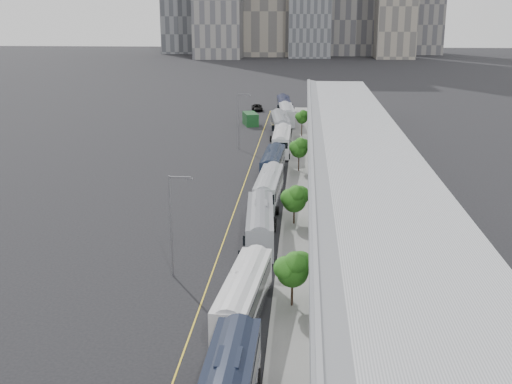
# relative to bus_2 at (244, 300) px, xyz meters

# --- Properties ---
(sidewalk) EXTENTS (10.00, 170.00, 0.12)m
(sidewalk) POSITION_rel_bus_2_xyz_m (6.94, 22.02, -1.44)
(sidewalk) COLOR gray
(sidewalk) RESTS_ON ground
(lane_line) EXTENTS (0.12, 160.00, 0.02)m
(lane_line) POSITION_rel_bus_2_xyz_m (-3.56, 22.02, -1.49)
(lane_line) COLOR gold
(lane_line) RESTS_ON ground
(depot) EXTENTS (12.45, 160.40, 7.20)m
(depot) POSITION_rel_bus_2_xyz_m (10.93, 22.02, 2.01)
(depot) COLOR gray
(depot) RESTS_ON ground
(bus_2) EXTENTS (3.51, 12.35, 3.56)m
(bus_2) POSITION_rel_bus_2_xyz_m (0.00, 0.00, 0.00)
(bus_2) COLOR silver
(bus_2) RESTS_ON ground
(bus_3) EXTENTS (3.35, 12.78, 3.70)m
(bus_3) POSITION_rel_bus_2_xyz_m (0.07, 16.15, 0.06)
(bus_3) COLOR gray
(bus_3) RESTS_ON ground
(bus_4) EXTENTS (2.98, 12.47, 3.62)m
(bus_4) POSITION_rel_bus_2_xyz_m (0.17, 29.73, 0.03)
(bus_4) COLOR #A6AAB0
(bus_4) RESTS_ON ground
(bus_5) EXTENTS (2.95, 12.24, 3.55)m
(bus_5) POSITION_rel_bus_2_xyz_m (0.01, 42.44, -0.00)
(bus_5) COLOR #161F32
(bus_5) RESTS_ON ground
(bus_6) EXTENTS (2.90, 13.01, 3.80)m
(bus_6) POSITION_rel_bus_2_xyz_m (0.68, 57.38, 0.10)
(bus_6) COLOR silver
(bus_6) RESTS_ON ground
(bus_7) EXTENTS (4.16, 14.10, 4.06)m
(bus_7) POSITION_rel_bus_2_xyz_m (-0.16, 71.47, 0.21)
(bus_7) COLOR gray
(bus_7) RESTS_ON ground
(bus_8) EXTENTS (3.69, 13.27, 3.83)m
(bus_8) POSITION_rel_bus_2_xyz_m (0.63, 84.29, 0.11)
(bus_8) COLOR silver
(bus_8) RESTS_ON ground
(bus_9) EXTENTS (3.58, 13.10, 3.78)m
(bus_9) POSITION_rel_bus_2_xyz_m (-0.42, 97.12, 0.09)
(bus_9) COLOR #171B34
(bus_9) RESTS_ON ground
(tree_1) EXTENTS (2.49, 2.49, 4.54)m
(tree_1) POSITION_rel_bus_2_xyz_m (3.50, 2.27, 1.79)
(tree_1) COLOR black
(tree_1) RESTS_ON ground
(tree_2) EXTENTS (2.56, 2.56, 4.34)m
(tree_2) POSITION_rel_bus_2_xyz_m (3.28, 22.01, 1.55)
(tree_2) COLOR black
(tree_2) RESTS_ON ground
(tree_3) EXTENTS (2.43, 2.43, 4.81)m
(tree_3) POSITION_rel_bus_2_xyz_m (3.51, 45.38, 2.08)
(tree_3) COLOR black
(tree_3) RESTS_ON ground
(tree_4) EXTENTS (2.00, 2.00, 4.68)m
(tree_4) POSITION_rel_bus_2_xyz_m (3.74, 71.40, 2.15)
(tree_4) COLOR black
(tree_4) RESTS_ON ground
(street_lamp_near) EXTENTS (2.04, 0.22, 8.88)m
(street_lamp_near) POSITION_rel_bus_2_xyz_m (-6.66, 7.48, 3.63)
(street_lamp_near) COLOR #59595E
(street_lamp_near) RESTS_ON ground
(street_lamp_far) EXTENTS (2.04, 0.22, 9.12)m
(street_lamp_far) POSITION_rel_bus_2_xyz_m (-6.30, 59.89, 3.75)
(street_lamp_far) COLOR #59595E
(street_lamp_far) RESTS_ON ground
(shipping_container) EXTENTS (3.68, 5.74, 2.45)m
(shipping_container) POSITION_rel_bus_2_xyz_m (-6.51, 82.98, -0.28)
(shipping_container) COLOR #123A19
(shipping_container) RESTS_ON ground
(suv) EXTENTS (2.97, 5.45, 1.45)m
(suv) POSITION_rel_bus_2_xyz_m (-6.60, 101.99, -0.78)
(suv) COLOR black
(suv) RESTS_ON ground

